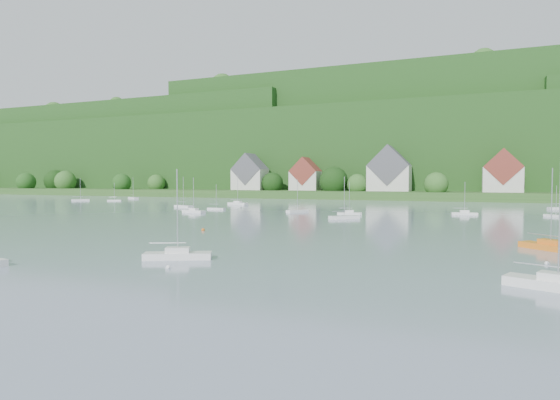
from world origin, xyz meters
name	(u,v)px	position (x,y,z in m)	size (l,w,h in m)	color
far_shore_strip	(382,194)	(0.00, 200.00, 1.50)	(600.00, 60.00, 3.00)	#2B5620
forested_ridge	(404,152)	(0.39, 268.57, 22.89)	(620.00, 181.22, 69.89)	#133C13
village_building_0	(250,175)	(-55.00, 187.00, 9.51)	(14.00, 10.40, 16.00)	beige
village_building_1	(306,177)	(-30.00, 189.00, 8.75)	(12.00, 9.36, 14.00)	beige
village_building_2	(389,173)	(5.00, 188.00, 10.27)	(16.00, 11.44, 18.00)	beige
village_building_3	(502,174)	(45.00, 186.00, 9.43)	(13.00, 10.40, 15.50)	beige
near_sailboat_3	(178,254)	(8.61, 38.66, 0.45)	(6.36, 4.28, 8.40)	white
near_sailboat_4	(558,283)	(39.34, 37.78, 0.46)	(6.80, 4.14, 8.89)	white
near_sailboat_5	(551,246)	(41.80, 57.93, 0.45)	(5.88, 5.69, 8.64)	orange
mooring_buoy_1	(168,269)	(10.56, 34.44, 0.00)	(0.38, 0.38, 0.38)	white
mooring_buoy_3	(203,231)	(-1.98, 60.54, 0.00)	(0.50, 0.50, 0.50)	orange
mooring_buoy_4	(547,265)	(40.13, 48.27, 0.00)	(0.40, 0.40, 0.40)	white
far_sailboat_cluster	(381,209)	(14.28, 115.90, 0.37)	(197.96, 75.63, 8.71)	white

